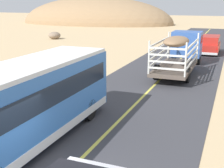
% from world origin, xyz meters
% --- Properties ---
extents(livestock_truck, '(2.53, 9.70, 3.02)m').
position_xyz_m(livestock_truck, '(0.82, 18.55, 1.79)').
color(livestock_truck, '#3359A5').
rests_on(livestock_truck, road_surface).
extents(bus, '(2.54, 10.00, 3.21)m').
position_xyz_m(bus, '(-2.48, 2.01, 1.75)').
color(bus, '#3872C6').
rests_on(bus, road_surface).
extents(car_far, '(1.90, 4.62, 1.93)m').
position_xyz_m(car_far, '(2.39, 27.19, 1.09)').
color(car_far, '#B2261E').
rests_on(car_far, road_surface).
extents(boulder_near_shoulder, '(1.77, 1.93, 1.07)m').
position_xyz_m(boulder_near_shoulder, '(-20.47, 32.53, 0.53)').
color(boulder_near_shoulder, '#84705B').
rests_on(boulder_near_shoulder, ground).
extents(distant_hill, '(40.53, 21.79, 13.32)m').
position_xyz_m(distant_hill, '(-28.94, 65.21, 0.00)').
color(distant_hill, '#957553').
rests_on(distant_hill, ground).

